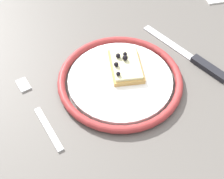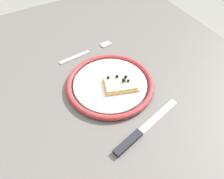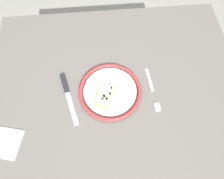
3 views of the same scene
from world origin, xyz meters
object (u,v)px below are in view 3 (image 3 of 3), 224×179
at_px(plate, 110,91).
at_px(knife, 66,90).
at_px(dining_table, 117,101).
at_px(napkin, 2,142).
at_px(pizza_slice_near, 105,95).
at_px(fork, 152,90).

xyz_separation_m(plate, knife, (0.18, -0.02, -0.00)).
bearing_deg(dining_table, plate, -16.45).
relative_size(plate, napkin, 1.90).
bearing_deg(knife, pizza_slice_near, 163.91).
relative_size(dining_table, fork, 5.43).
bearing_deg(napkin, knife, -140.75).
relative_size(pizza_slice_near, napkin, 0.83).
bearing_deg(plate, napkin, 22.17).
bearing_deg(plate, knife, -7.55).
bearing_deg(napkin, fork, -164.50).
bearing_deg(knife, napkin, 39.25).
height_order(plate, knife, plate).
xyz_separation_m(pizza_slice_near, knife, (0.16, -0.05, -0.02)).
xyz_separation_m(dining_table, knife, (0.22, -0.03, 0.09)).
height_order(plate, pizza_slice_near, pizza_slice_near).
bearing_deg(dining_table, fork, -178.54).
bearing_deg(pizza_slice_near, dining_table, -167.74).
xyz_separation_m(knife, fork, (-0.36, 0.03, -0.00)).
relative_size(plate, pizza_slice_near, 2.28).
relative_size(dining_table, pizza_slice_near, 9.42).
bearing_deg(plate, pizza_slice_near, 41.48).
distance_m(fork, napkin, 0.63).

